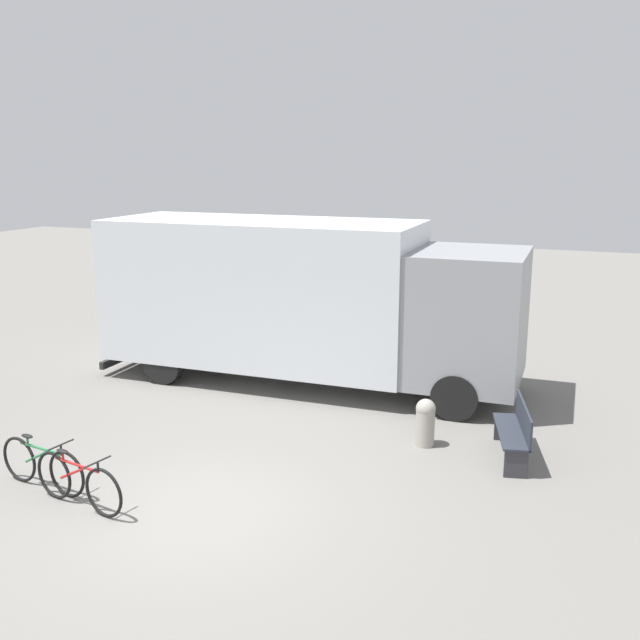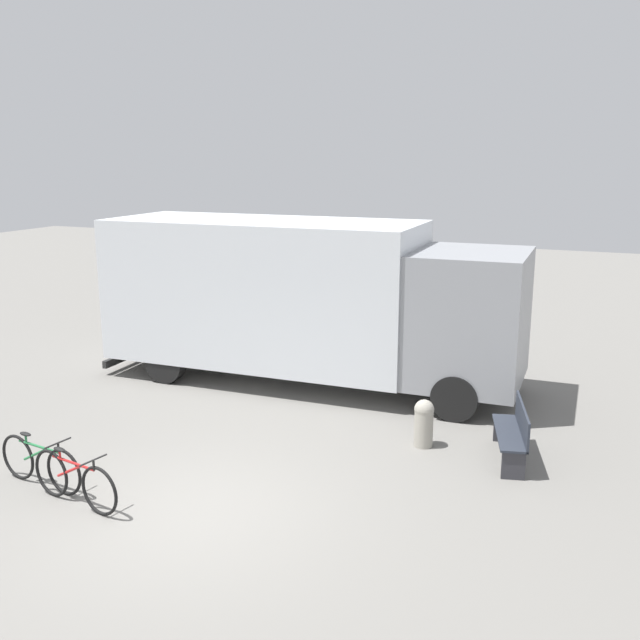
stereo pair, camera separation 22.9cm
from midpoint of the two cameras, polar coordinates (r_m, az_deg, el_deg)
ground_plane at (r=9.94m, az=-9.45°, el=-14.92°), size 60.00×60.00×0.00m
delivery_truck at (r=14.58m, az=-0.84°, el=1.92°), size 8.66×2.73×3.34m
park_bench at (r=11.56m, az=15.84°, el=-8.54°), size 0.75×1.58×0.89m
bicycle_near at (r=11.03m, az=-20.92°, el=-10.63°), size 1.66×0.44×0.77m
bicycle_middle at (r=10.33m, az=-18.44°, el=-12.06°), size 1.65×0.47×0.77m
bollard_near_bench at (r=11.79m, az=8.86°, el=-8.00°), size 0.32×0.32×0.79m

